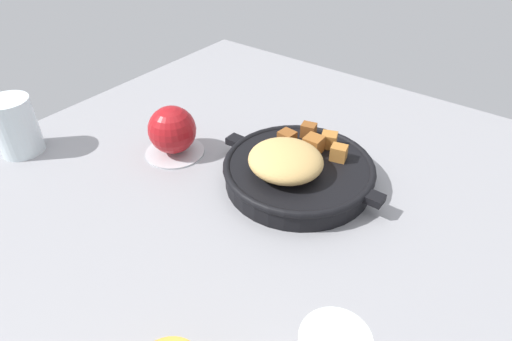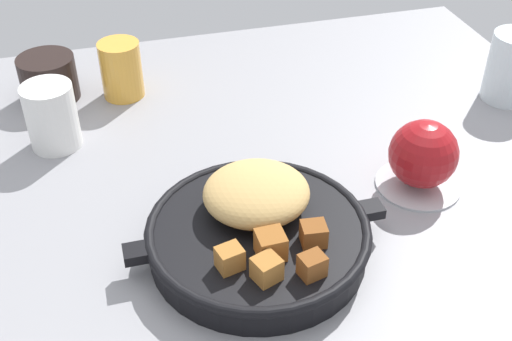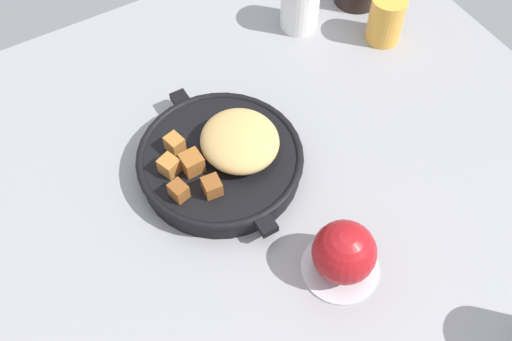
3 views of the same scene
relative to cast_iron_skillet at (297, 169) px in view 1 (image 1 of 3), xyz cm
name	(u,v)px [view 1 (image 1 of 3)]	position (x,y,z in cm)	size (l,w,h in cm)	color
ground_plane	(248,193)	(5.43, 5.57, -4.03)	(93.05, 97.79, 2.40)	gray
cast_iron_skillet	(297,169)	(0.00, 0.00, 0.00)	(28.51, 24.18, 7.92)	black
saucer_plate	(176,150)	(21.95, 5.24, -2.53)	(10.40, 10.40, 0.60)	#B7BABF
red_apple	(174,129)	(21.95, 5.24, 1.92)	(8.30, 8.30, 8.30)	maroon
water_glass_tall	(15,126)	(44.15, 21.39, 2.23)	(7.37, 7.37, 10.13)	silver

